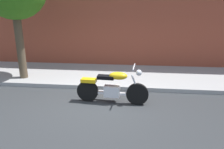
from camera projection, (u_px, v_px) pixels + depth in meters
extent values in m
plane|color=#303335|center=(98.00, 106.00, 5.97)|extent=(60.00, 60.00, 0.00)
cube|color=#A1A1A1|center=(110.00, 75.00, 8.62)|extent=(23.95, 3.09, 0.14)
cylinder|color=black|center=(137.00, 94.00, 5.98)|extent=(0.64, 0.15, 0.63)
cylinder|color=black|center=(88.00, 91.00, 6.22)|extent=(0.64, 0.15, 0.63)
cube|color=silver|center=(112.00, 91.00, 6.09)|extent=(0.46, 0.31, 0.32)
cube|color=silver|center=(112.00, 93.00, 6.11)|extent=(1.32, 0.16, 0.06)
ellipsoid|color=yellow|center=(118.00, 76.00, 5.92)|extent=(0.53, 0.29, 0.22)
cube|color=black|center=(106.00, 77.00, 6.00)|extent=(0.49, 0.27, 0.10)
cube|color=yellow|center=(89.00, 80.00, 6.12)|extent=(0.45, 0.27, 0.10)
cylinder|color=silver|center=(136.00, 85.00, 5.91)|extent=(0.27, 0.07, 0.58)
cylinder|color=silver|center=(134.00, 67.00, 5.77)|extent=(0.08, 0.70, 0.04)
sphere|color=silver|center=(139.00, 73.00, 5.80)|extent=(0.17, 0.17, 0.17)
cylinder|color=silver|center=(105.00, 92.00, 6.31)|extent=(0.80, 0.14, 0.09)
cylinder|color=brown|center=(20.00, 45.00, 7.73)|extent=(0.29, 0.29, 2.79)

